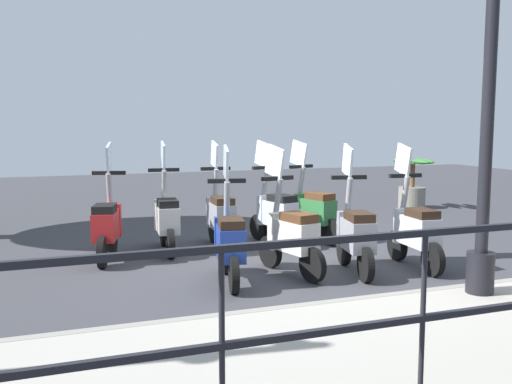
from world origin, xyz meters
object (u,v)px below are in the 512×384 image
Objects in this scene: potted_palm at (412,187)px; scooter_near_0 at (415,230)px; scooter_far_3 at (167,218)px; scooter_near_3 at (230,241)px; scooter_near_1 at (355,233)px; scooter_near_2 at (291,235)px; scooter_far_1 at (276,212)px; scooter_far_2 at (220,215)px; scooter_far_0 at (313,210)px; lamp_post_near at (489,80)px; scooter_far_4 at (107,224)px.

potted_palm is 5.26m from scooter_near_0.
scooter_near_0 and scooter_far_3 have the same top height.
scooter_near_1 is at bearing -82.24° from scooter_near_3.
potted_palm is 0.69× the size of scooter_near_2.
scooter_near_3 reaches higher than potted_palm.
scooter_near_2 and scooter_far_3 have the same top height.
scooter_far_1 is 0.84m from scooter_far_2.
scooter_far_0 is at bearing 1.30° from scooter_near_1.
scooter_near_3 is 2.56m from scooter_far_0.
scooter_near_2 is at bearing -71.64° from scooter_near_3.
lamp_post_near is 4.31× the size of potted_palm.
scooter_far_1 and scooter_far_3 have the same top height.
scooter_far_4 is (-0.21, 1.60, 0.00)m from scooter_far_2.
scooter_near_3 is (0.14, 2.36, 0.00)m from scooter_near_0.
lamp_post_near reaches higher than scooter_far_2.
scooter_far_0 is at bearing -86.53° from scooter_far_3.
scooter_far_4 is (1.47, 1.97, 0.00)m from scooter_near_2.
scooter_near_2 is 1.00× the size of scooter_far_1.
scooter_near_0 is at bearing 176.99° from scooter_far_0.
potted_palm is 6.14m from scooter_near_2.
lamp_post_near is at bearing 150.08° from potted_palm.
scooter_far_1 is at bearing -90.58° from scooter_far_2.
scooter_far_3 is (3.46, 2.37, -1.70)m from lamp_post_near.
scooter_near_3 is 1.00× the size of scooter_far_3.
scooter_far_2 is at bearing -86.45° from scooter_far_3.
scooter_far_1 is 1.61m from scooter_far_3.
lamp_post_near is at bearing 165.10° from scooter_far_0.
scooter_near_0 is at bearing -100.96° from scooter_far_4.
scooter_near_0 is 1.00× the size of scooter_far_2.
scooter_near_1 and scooter_far_2 have the same top height.
scooter_far_2 is 1.00× the size of scooter_far_3.
lamp_post_near is 3.12m from scooter_near_3.
scooter_far_0 is at bearing 18.87° from scooter_near_0.
scooter_far_0 is 1.00× the size of scooter_far_1.
scooter_near_0 is 3.93m from scooter_far_4.
lamp_post_near is 2.97× the size of scooter_far_0.
scooter_near_3 is at bearing -128.28° from scooter_far_4.
scooter_near_1 is at bearing 138.04° from potted_palm.
scooter_near_1 is at bearing 91.37° from scooter_near_0.
scooter_far_0 and scooter_far_2 have the same top height.
scooter_far_3 is (0.05, 2.22, 0.00)m from scooter_far_0.
scooter_near_0 is 0.82m from scooter_near_1.
scooter_near_1 and scooter_near_3 have the same top height.
potted_palm is 0.69× the size of scooter_far_2.
scooter_far_2 is at bearing 71.19° from scooter_far_0.
scooter_far_0 and scooter_far_3 have the same top height.
scooter_far_1 is 1.00× the size of scooter_far_4.
scooter_near_1 is (-4.27, 3.84, 0.04)m from potted_palm.
potted_palm is 6.20m from scooter_far_3.
scooter_near_3 is at bearing 169.28° from scooter_far_2.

